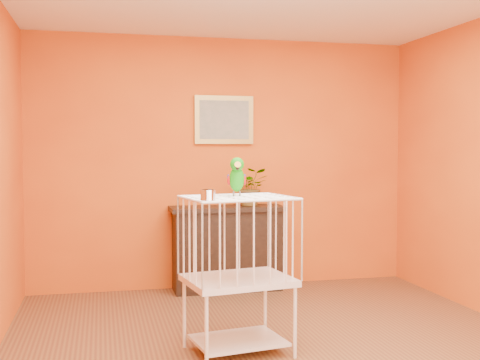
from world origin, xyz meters
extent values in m
plane|color=brown|center=(0.00, 0.00, 0.00)|extent=(4.50, 4.50, 0.00)
plane|color=#DD5E14|center=(0.00, 2.25, 1.30)|extent=(4.00, 0.00, 4.00)
cube|color=black|center=(-0.01, 2.05, 0.41)|extent=(1.09, 0.36, 0.82)
cube|color=black|center=(-0.01, 2.05, 0.84)|extent=(1.16, 0.42, 0.05)
cube|color=black|center=(-0.01, 1.89, 0.41)|extent=(0.76, 0.02, 0.41)
cube|color=#56181B|center=(-0.23, 2.00, 0.32)|extent=(0.05, 0.16, 0.25)
cube|color=#2F4723|center=(-0.16, 2.00, 0.32)|extent=(0.05, 0.16, 0.25)
cube|color=#56181B|center=(-0.08, 2.00, 0.32)|extent=(0.05, 0.16, 0.25)
cube|color=#2F4723|center=(0.01, 2.00, 0.32)|extent=(0.05, 0.16, 0.25)
cube|color=#56181B|center=(0.10, 2.00, 0.32)|extent=(0.05, 0.16, 0.25)
imported|color=#26722D|center=(0.24, 2.00, 1.01)|extent=(0.43, 0.46, 0.30)
cube|color=#B39140|center=(0.00, 2.22, 1.75)|extent=(0.62, 0.03, 0.50)
cube|color=gray|center=(0.00, 2.21, 1.75)|extent=(0.52, 0.01, 0.40)
cube|color=white|center=(-0.32, 0.17, 0.09)|extent=(0.68, 0.56, 0.02)
cube|color=white|center=(-0.32, 0.17, 0.52)|extent=(0.80, 0.66, 0.04)
cube|color=white|center=(-0.32, 0.17, 1.11)|extent=(0.80, 0.66, 0.01)
cylinder|color=white|center=(-0.60, -0.13, 0.25)|extent=(0.03, 0.03, 0.50)
cylinder|color=white|center=(0.04, -0.03, 0.25)|extent=(0.03, 0.03, 0.50)
cylinder|color=white|center=(-0.68, 0.36, 0.25)|extent=(0.03, 0.03, 0.50)
cylinder|color=white|center=(-0.04, 0.47, 0.25)|extent=(0.03, 0.03, 0.50)
cylinder|color=silver|center=(-0.58, -0.10, 1.15)|extent=(0.10, 0.10, 0.07)
cylinder|color=#59544C|center=(-0.34, 0.24, 1.13)|extent=(0.01, 0.01, 0.04)
cylinder|color=#59544C|center=(-0.29, 0.23, 1.13)|extent=(0.01, 0.01, 0.04)
ellipsoid|color=#128E02|center=(-0.31, 0.23, 1.23)|extent=(0.13, 0.17, 0.20)
ellipsoid|color=#128E02|center=(-0.32, 0.20, 1.34)|extent=(0.11, 0.12, 0.10)
cone|color=orange|center=(-0.33, 0.16, 1.33)|extent=(0.06, 0.07, 0.06)
cone|color=black|center=(-0.32, 0.17, 1.31)|extent=(0.03, 0.03, 0.03)
sphere|color=black|center=(-0.36, 0.19, 1.35)|extent=(0.01, 0.01, 0.01)
sphere|color=black|center=(-0.29, 0.18, 1.35)|extent=(0.01, 0.01, 0.01)
ellipsoid|color=#A50C0C|center=(-0.37, 0.25, 1.22)|extent=(0.03, 0.06, 0.07)
ellipsoid|color=navy|center=(-0.26, 0.23, 1.22)|extent=(0.03, 0.06, 0.07)
cone|color=#128E02|center=(-0.30, 0.30, 1.17)|extent=(0.08, 0.15, 0.11)
camera|label=1|loc=(-1.26, -3.93, 1.45)|focal=45.00mm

